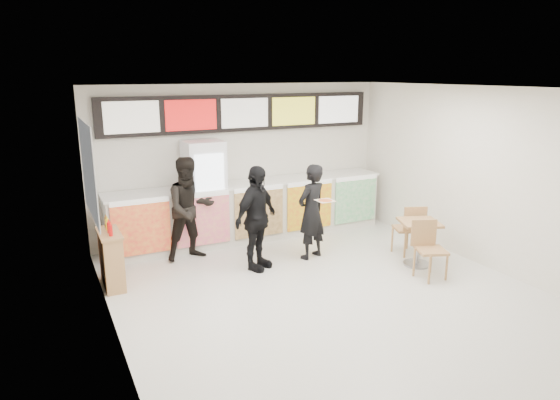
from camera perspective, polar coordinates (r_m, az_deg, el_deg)
floor at (r=7.43m, az=6.34°, el=-11.26°), size 7.00×7.00×0.00m
ceiling at (r=6.71m, az=7.07°, el=12.51°), size 7.00×7.00×0.00m
wall_back at (r=9.97m, az=-4.25°, el=4.50°), size 6.00×0.00×6.00m
wall_left at (r=5.91m, az=-18.64°, el=-3.18°), size 0.00×7.00×7.00m
wall_right at (r=8.88m, az=23.22°, el=2.13°), size 0.00×7.00×7.00m
service_counter at (r=9.81m, az=-3.26°, el=-1.21°), size 5.56×0.77×1.14m
menu_board at (r=9.78m, az=-4.16°, el=9.92°), size 5.50×0.14×0.70m
drinks_fridge at (r=9.41m, az=-8.59°, el=0.67°), size 0.70×0.67×2.00m
mirror_panel at (r=8.23m, az=-21.09°, el=3.22°), size 0.01×2.00×1.50m
customer_main at (r=8.72m, az=3.62°, el=-1.35°), size 0.71×0.59×1.69m
customer_left at (r=8.79m, az=-10.24°, el=-1.01°), size 0.95×0.77×1.82m
customer_mid at (r=8.20m, az=-2.73°, el=-2.12°), size 1.10×0.90×1.76m
pizza_slice at (r=8.27m, az=5.19°, el=-0.02°), size 0.36×0.36×0.02m
cafe_table at (r=8.77m, az=15.56°, el=-3.86°), size 0.97×1.63×0.93m
condiment_ledge at (r=8.08m, az=-18.71°, el=-6.37°), size 0.32×0.78×1.04m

